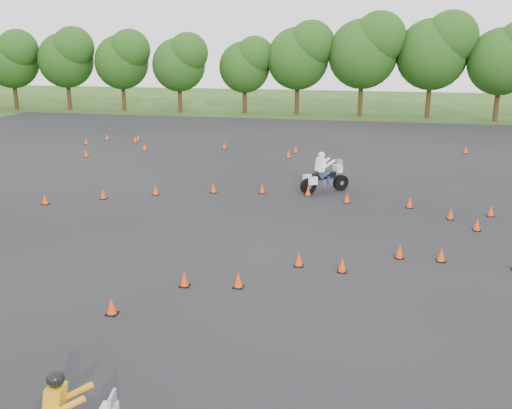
# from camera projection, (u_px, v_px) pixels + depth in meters

# --- Properties ---
(ground) EXTENTS (140.00, 140.00, 0.00)m
(ground) POSITION_uv_depth(u_px,v_px,m) (230.00, 276.00, 17.71)
(ground) COLOR #2D5119
(ground) RESTS_ON ground
(asphalt_pad) EXTENTS (62.00, 62.00, 0.00)m
(asphalt_pad) POSITION_uv_depth(u_px,v_px,m) (266.00, 219.00, 23.36)
(asphalt_pad) COLOR black
(asphalt_pad) RESTS_ON ground
(treeline) EXTENTS (87.22, 32.39, 10.53)m
(treeline) POSITION_uv_depth(u_px,v_px,m) (369.00, 71.00, 48.22)
(treeline) COLOR #204513
(treeline) RESTS_ON ground
(traffic_cones) EXTENTS (36.68, 33.30, 0.45)m
(traffic_cones) POSITION_uv_depth(u_px,v_px,m) (262.00, 214.00, 23.35)
(traffic_cones) COLOR #F13E0A
(traffic_cones) RESTS_ON asphalt_pad
(rider_white) EXTENTS (2.55, 2.15, 1.99)m
(rider_white) POSITION_uv_depth(u_px,v_px,m) (325.00, 172.00, 27.27)
(rider_white) COLOR white
(rider_white) RESTS_ON ground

